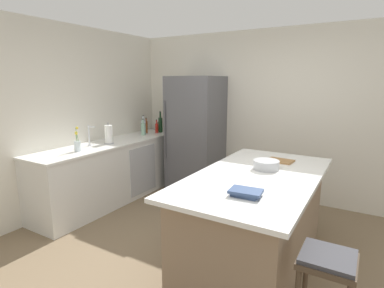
% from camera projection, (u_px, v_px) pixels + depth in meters
% --- Properties ---
extents(ground_plane, '(7.20, 7.20, 0.00)m').
position_uv_depth(ground_plane, '(208.00, 264.00, 3.09)').
color(ground_plane, '#7A664C').
extents(wall_rear, '(6.00, 0.10, 2.60)m').
position_uv_depth(wall_rear, '(276.00, 116.00, 4.72)').
color(wall_rear, silver).
rests_on(wall_rear, ground_plane).
extents(wall_left, '(0.10, 6.00, 2.60)m').
position_uv_depth(wall_left, '(46.00, 121.00, 4.06)').
color(wall_left, silver).
rests_on(wall_left, ground_plane).
extents(counter_run_left, '(0.67, 2.63, 0.92)m').
position_uv_depth(counter_run_left, '(113.00, 171.00, 4.71)').
color(counter_run_left, silver).
rests_on(counter_run_left, ground_plane).
extents(kitchen_island, '(1.11, 2.09, 0.93)m').
position_uv_depth(kitchen_island, '(255.00, 218.00, 3.06)').
color(kitchen_island, '#8E755B').
rests_on(kitchen_island, ground_plane).
extents(refrigerator, '(0.80, 0.74, 1.90)m').
position_uv_depth(refrigerator, '(196.00, 135.00, 5.06)').
color(refrigerator, '#56565B').
rests_on(refrigerator, ground_plane).
extents(bar_stool, '(0.36, 0.36, 0.70)m').
position_uv_depth(bar_stool, '(327.00, 272.00, 2.04)').
color(bar_stool, '#473828').
rests_on(bar_stool, ground_plane).
extents(sink_faucet, '(0.15, 0.05, 0.30)m').
position_uv_depth(sink_faucet, '(90.00, 135.00, 4.30)').
color(sink_faucet, silver).
rests_on(sink_faucet, counter_run_left).
extents(flower_vase, '(0.09, 0.09, 0.33)m').
position_uv_depth(flower_vase, '(77.00, 144.00, 3.98)').
color(flower_vase, silver).
rests_on(flower_vase, counter_run_left).
extents(paper_towel_roll, '(0.14, 0.14, 0.31)m').
position_uv_depth(paper_towel_roll, '(109.00, 135.00, 4.47)').
color(paper_towel_roll, gray).
rests_on(paper_towel_roll, counter_run_left).
extents(syrup_bottle, '(0.07, 0.07, 0.25)m').
position_uv_depth(syrup_bottle, '(159.00, 126.00, 5.61)').
color(syrup_bottle, '#5B3319').
rests_on(syrup_bottle, counter_run_left).
extents(wine_bottle, '(0.07, 0.07, 0.37)m').
position_uv_depth(wine_bottle, '(160.00, 124.00, 5.47)').
color(wine_bottle, '#19381E').
rests_on(wine_bottle, counter_run_left).
extents(hot_sauce_bottle, '(0.05, 0.05, 0.24)m').
position_uv_depth(hot_sauce_bottle, '(157.00, 128.00, 5.42)').
color(hot_sauce_bottle, red).
rests_on(hot_sauce_bottle, counter_run_left).
extents(vinegar_bottle, '(0.05, 0.05, 0.27)m').
position_uv_depth(vinegar_bottle, '(146.00, 127.00, 5.41)').
color(vinegar_bottle, '#994C23').
rests_on(vinegar_bottle, counter_run_left).
extents(soda_bottle, '(0.08, 0.08, 0.32)m').
position_uv_depth(soda_bottle, '(144.00, 126.00, 5.32)').
color(soda_bottle, silver).
rests_on(soda_bottle, counter_run_left).
extents(gin_bottle, '(0.08, 0.08, 0.28)m').
position_uv_depth(gin_bottle, '(143.00, 129.00, 5.20)').
color(gin_bottle, '#8CB79E').
rests_on(gin_bottle, counter_run_left).
extents(cookbook_stack, '(0.27, 0.20, 0.05)m').
position_uv_depth(cookbook_stack, '(246.00, 193.00, 2.41)').
color(cookbook_stack, '#334770').
rests_on(cookbook_stack, kitchen_island).
extents(mixing_bowl, '(0.26, 0.26, 0.10)m').
position_uv_depth(mixing_bowl, '(266.00, 165.00, 3.14)').
color(mixing_bowl, '#B2B5BA').
rests_on(mixing_bowl, kitchen_island).
extents(cutting_board, '(0.30, 0.23, 0.02)m').
position_uv_depth(cutting_board, '(280.00, 161.00, 3.46)').
color(cutting_board, '#9E7042').
rests_on(cutting_board, kitchen_island).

